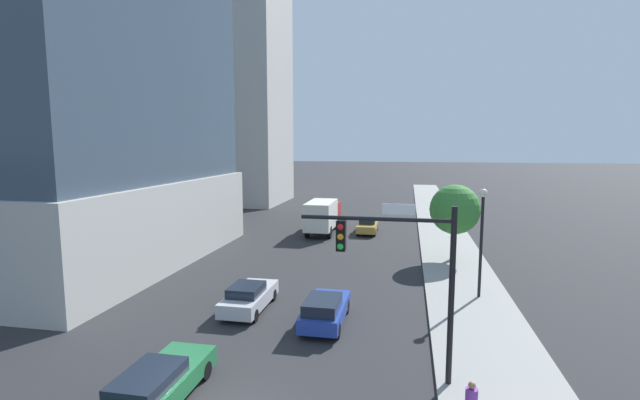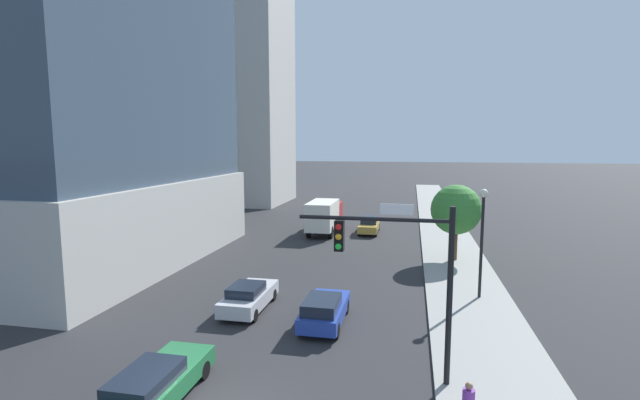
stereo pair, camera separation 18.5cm
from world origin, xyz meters
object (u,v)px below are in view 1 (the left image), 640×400
Objects in this scene: street_tree at (455,210)px; box_truck at (323,215)px; car_silver at (249,297)px; traffic_light_pole at (401,260)px; car_blue at (325,310)px; construction_building at (231,73)px; car_gold at (368,225)px; street_lamp at (482,227)px; car_green at (157,384)px.

box_truck is at bearing 143.38° from street_tree.
street_tree is 1.22× the size of car_silver.
street_tree is 16.33m from car_silver.
street_tree is at bearing 46.97° from car_silver.
traffic_light_pole is 1.15× the size of street_tree.
traffic_light_pole reaches higher than car_blue.
box_truck reaches higher than car_blue.
construction_building reaches higher than car_gold.
traffic_light_pole reaches higher than car_gold.
car_green is (-11.55, -12.25, -3.26)m from street_lamp.
box_truck reaches higher than car_green.
construction_building is at bearing 109.27° from car_green.
street_tree is 1.21× the size of car_gold.
construction_building is 7.65× the size of street_tree.
street_tree is at bearing 78.75° from traffic_light_pole.
car_blue reaches higher than car_silver.
traffic_light_pole is 1.06× the size of street_lamp.
street_lamp reaches higher than box_truck.
car_gold is 4.32m from box_truck.
construction_building is 9.22× the size of car_gold.
car_silver is at bearing -101.06° from car_gold.
street_lamp reaches higher than car_gold.
car_blue reaches higher than car_green.
street_lamp is at bearing 66.76° from traffic_light_pole.
construction_building is at bearing 112.94° from car_silver.
street_lamp is 7.91m from street_tree.
street_tree reaches higher than car_silver.
car_green is at bearing -70.73° from construction_building.
street_lamp is at bearing 18.44° from car_silver.
traffic_light_pole is 26.62m from box_truck.
car_green is 28.29m from box_truck.
car_blue is at bearing -62.94° from construction_building.
construction_building is 9.42× the size of car_blue.
car_gold reaches higher than car_blue.
car_gold is at bearing 127.00° from street_tree.
car_green is (-7.52, -2.87, -3.68)m from traffic_light_pole.
traffic_light_pole is 17.62m from street_tree.
car_green is at bearing -133.30° from street_lamp.
street_tree reaches higher than car_gold.
construction_building is 42.21m from street_tree.
street_tree is at bearing 94.33° from street_lamp.
construction_building is 30.95m from box_truck.
street_tree is at bearing 61.86° from car_blue.
traffic_light_pole is at bearing -101.25° from street_tree.
car_silver is (-11.55, -3.85, -3.26)m from street_lamp.
construction_building is 7.01× the size of street_lamp.
car_blue is at bearing 127.99° from traffic_light_pole.
box_truck is (0.00, 28.27, 1.07)m from car_green.
street_lamp is at bearing -66.28° from car_gold.
box_truck is (0.00, 19.87, 1.08)m from car_silver.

